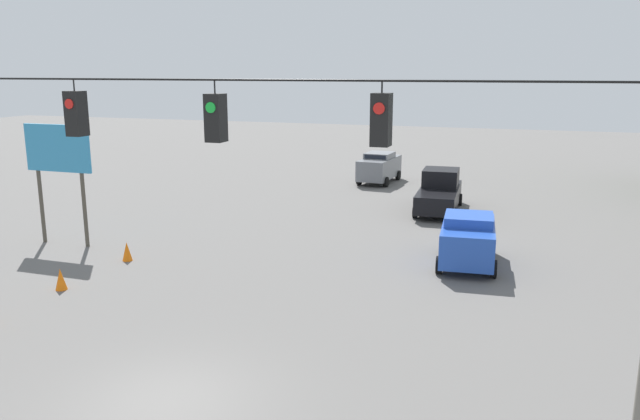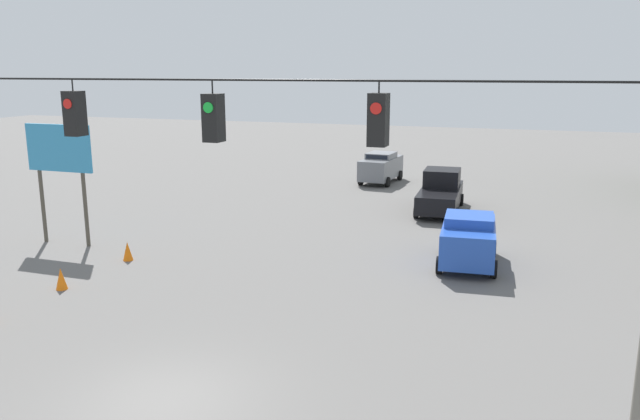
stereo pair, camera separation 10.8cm
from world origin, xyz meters
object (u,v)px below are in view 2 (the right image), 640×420
(pickup_truck_black_oncoming_deep, at_px, (441,192))
(traffic_cone_third, at_px, (128,251))
(traffic_cone_second, at_px, (61,279))
(overhead_signal_span, at_px, (144,182))
(sedan_grey_withflow_deep, at_px, (381,167))
(roadside_billboard, at_px, (60,159))
(sedan_blue_oncoming_far, at_px, (468,239))

(pickup_truck_black_oncoming_deep, distance_m, traffic_cone_third, 16.17)
(pickup_truck_black_oncoming_deep, relative_size, traffic_cone_second, 7.65)
(overhead_signal_span, bearing_deg, pickup_truck_black_oncoming_deep, -97.94)
(traffic_cone_third, bearing_deg, traffic_cone_second, 88.01)
(sedan_grey_withflow_deep, relative_size, pickup_truck_black_oncoming_deep, 0.77)
(overhead_signal_span, bearing_deg, traffic_cone_second, -36.32)
(sedan_grey_withflow_deep, height_order, pickup_truck_black_oncoming_deep, pickup_truck_black_oncoming_deep)
(sedan_grey_withflow_deep, bearing_deg, traffic_cone_second, 77.11)
(roadside_billboard, bearing_deg, traffic_cone_second, 129.06)
(traffic_cone_second, distance_m, roadside_billboard, 6.78)
(traffic_cone_second, xyz_separation_m, roadside_billboard, (3.75, -4.62, 3.24))
(pickup_truck_black_oncoming_deep, distance_m, roadside_billboard, 18.26)
(sedan_blue_oncoming_far, height_order, roadside_billboard, roadside_billboard)
(overhead_signal_span, bearing_deg, roadside_billboard, -42.14)
(roadside_billboard, bearing_deg, pickup_truck_black_oncoming_deep, -140.59)
(sedan_grey_withflow_deep, distance_m, traffic_cone_third, 20.45)
(traffic_cone_third, relative_size, roadside_billboard, 0.15)
(sedan_blue_oncoming_far, height_order, traffic_cone_second, sedan_blue_oncoming_far)
(sedan_grey_withflow_deep, relative_size, roadside_billboard, 0.87)
(sedan_blue_oncoming_far, relative_size, traffic_cone_second, 5.76)
(pickup_truck_black_oncoming_deep, relative_size, roadside_billboard, 1.12)
(overhead_signal_span, height_order, traffic_cone_second, overhead_signal_span)
(overhead_signal_span, xyz_separation_m, sedan_blue_oncoming_far, (-5.32, -12.50, -3.95))
(traffic_cone_third, xyz_separation_m, roadside_billboard, (3.87, -1.15, 3.24))
(overhead_signal_span, height_order, pickup_truck_black_oncoming_deep, overhead_signal_span)
(sedan_blue_oncoming_far, bearing_deg, traffic_cone_second, 29.81)
(sedan_grey_withflow_deep, relative_size, traffic_cone_third, 5.93)
(traffic_cone_third, bearing_deg, sedan_grey_withflow_deep, -104.73)
(roadside_billboard, bearing_deg, sedan_grey_withflow_deep, -115.97)
(sedan_blue_oncoming_far, bearing_deg, roadside_billboard, 8.95)
(overhead_signal_span, distance_m, traffic_cone_second, 10.08)
(sedan_blue_oncoming_far, height_order, traffic_cone_third, sedan_blue_oncoming_far)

